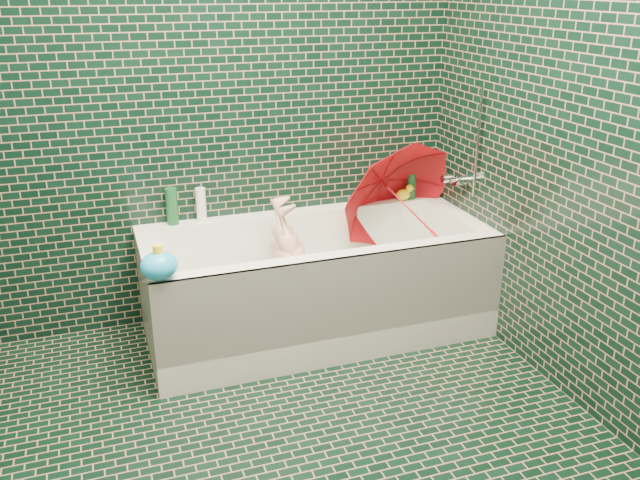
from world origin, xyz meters
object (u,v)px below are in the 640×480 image
object	(u,v)px
child	(298,278)
rubber_duck	(405,193)
bathtub	(317,294)
bath_toy	(159,265)
umbrella	(409,209)

from	to	relation	value
child	rubber_duck	xyz separation A→B (m)	(0.73, 0.30, 0.28)
bathtub	bath_toy	bearing A→B (deg)	-157.86
bathtub	child	size ratio (longest dim) A/B	2.09
bathtub	umbrella	bearing A→B (deg)	9.48
child	rubber_duck	world-z (taller)	rubber_duck
child	rubber_duck	bearing A→B (deg)	122.53
child	umbrella	distance (m)	0.70
child	bath_toy	distance (m)	0.84
bathtub	bath_toy	distance (m)	0.95
child	bath_toy	world-z (taller)	bath_toy
bathtub	child	distance (m)	0.14
umbrella	bath_toy	distance (m)	1.40
rubber_duck	bath_toy	xyz separation A→B (m)	(-1.43, -0.64, 0.03)
umbrella	bath_toy	bearing A→B (deg)	-168.23
child	umbrella	size ratio (longest dim) A/B	1.25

